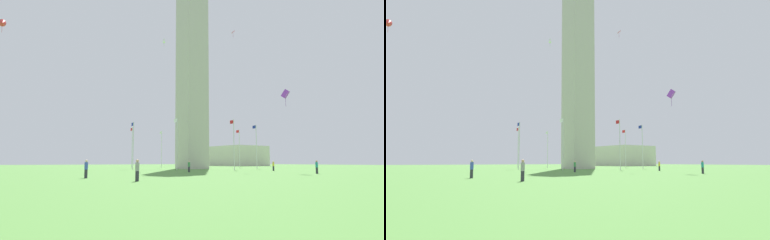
# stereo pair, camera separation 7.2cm
# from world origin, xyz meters

# --- Properties ---
(ground_plane) EXTENTS (260.00, 260.00, 0.00)m
(ground_plane) POSITION_xyz_m (0.00, 0.00, 0.00)
(ground_plane) COLOR #548C3D
(obelisk_monument) EXTENTS (5.42, 5.42, 49.29)m
(obelisk_monument) POSITION_xyz_m (0.00, 0.00, 24.65)
(obelisk_monument) COLOR #B7B2A8
(obelisk_monument) RESTS_ON ground
(flagpole_n) EXTENTS (1.12, 0.14, 9.45)m
(flagpole_n) POSITION_xyz_m (14.06, 0.00, 5.12)
(flagpole_n) COLOR silver
(flagpole_n) RESTS_ON ground
(flagpole_ne) EXTENTS (1.12, 0.14, 9.45)m
(flagpole_ne) POSITION_xyz_m (9.95, 9.90, 5.12)
(flagpole_ne) COLOR silver
(flagpole_ne) RESTS_ON ground
(flagpole_e) EXTENTS (1.12, 0.14, 9.45)m
(flagpole_e) POSITION_xyz_m (0.05, 14.00, 5.12)
(flagpole_e) COLOR silver
(flagpole_e) RESTS_ON ground
(flagpole_se) EXTENTS (1.12, 0.14, 9.45)m
(flagpole_se) POSITION_xyz_m (-9.85, 9.90, 5.12)
(flagpole_se) COLOR silver
(flagpole_se) RESTS_ON ground
(flagpole_s) EXTENTS (1.12, 0.14, 9.45)m
(flagpole_s) POSITION_xyz_m (-13.95, 0.00, 5.12)
(flagpole_s) COLOR silver
(flagpole_s) RESTS_ON ground
(flagpole_sw) EXTENTS (1.12, 0.14, 9.45)m
(flagpole_sw) POSITION_xyz_m (-9.85, -9.90, 5.12)
(flagpole_sw) COLOR silver
(flagpole_sw) RESTS_ON ground
(flagpole_w) EXTENTS (1.12, 0.14, 9.45)m
(flagpole_w) POSITION_xyz_m (0.05, -14.00, 5.12)
(flagpole_w) COLOR silver
(flagpole_w) RESTS_ON ground
(flagpole_nw) EXTENTS (1.12, 0.14, 9.45)m
(flagpole_nw) POSITION_xyz_m (9.95, -9.90, 5.12)
(flagpole_nw) COLOR silver
(flagpole_nw) RESTS_ON ground
(person_teal_shirt) EXTENTS (0.32, 0.32, 1.71)m
(person_teal_shirt) POSITION_xyz_m (-34.04, 3.58, 0.85)
(person_teal_shirt) COLOR #2D2D38
(person_teal_shirt) RESTS_ON ground
(person_yellow_shirt) EXTENTS (0.32, 0.32, 1.68)m
(person_yellow_shirt) POSITION_xyz_m (-21.25, -2.44, 0.83)
(person_yellow_shirt) COLOR #2D2D38
(person_yellow_shirt) RESTS_ON ground
(person_blue_shirt) EXTENTS (0.32, 0.32, 1.71)m
(person_blue_shirt) POSITION_xyz_m (-29.24, 31.57, 0.85)
(person_blue_shirt) COLOR #2D2D38
(person_blue_shirt) RESTS_ON ground
(person_green_shirt) EXTENTS (0.32, 0.32, 1.70)m
(person_green_shirt) POSITION_xyz_m (-19.68, 13.77, 0.85)
(person_green_shirt) COLOR #2D2D38
(person_green_shirt) RESTS_ON ground
(person_gray_shirt) EXTENTS (0.32, 0.32, 1.71)m
(person_gray_shirt) POSITION_xyz_m (-36.45, 29.69, 0.85)
(person_gray_shirt) COLOR #2D2D38
(person_gray_shirt) RESTS_ON ground
(kite_red_delta) EXTENTS (1.45, 1.24, 2.48)m
(kite_red_delta) POSITION_xyz_m (2.56, 37.62, 25.27)
(kite_red_delta) COLOR red
(kite_pink_diamond) EXTENTS (1.06, 1.00, 1.42)m
(kite_pink_diamond) POSITION_xyz_m (-12.15, -1.86, 27.56)
(kite_pink_diamond) COLOR pink
(kite_white_box) EXTENTS (0.84, 0.71, 1.71)m
(kite_white_box) POSITION_xyz_m (-0.85, 7.79, 27.27)
(kite_white_box) COLOR white
(kite_purple_box) EXTENTS (1.40, 1.12, 2.56)m
(kite_purple_box) POSITION_xyz_m (-28.44, 2.42, 11.53)
(kite_purple_box) COLOR purple
(distant_building) EXTENTS (24.77, 16.25, 7.64)m
(distant_building) POSITION_xyz_m (40.81, -47.08, 3.82)
(distant_building) COLOR beige
(distant_building) RESTS_ON ground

